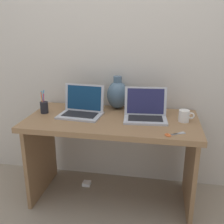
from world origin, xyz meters
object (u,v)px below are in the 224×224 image
at_px(scissors, 172,135).
at_px(coffee_mug, 184,116).
at_px(green_vase, 118,94).
at_px(power_brick, 87,183).
at_px(pen_cup, 44,107).
at_px(laptop_left, 82,107).
at_px(laptop_right, 145,111).

bearing_deg(scissors, coffee_mug, 70.43).
bearing_deg(scissors, green_vase, 130.65).
relative_size(coffee_mug, scissors, 0.83).
bearing_deg(power_brick, pen_cup, -161.21).
height_order(pen_cup, power_brick, pen_cup).
height_order(laptop_left, scissors, laptop_left).
relative_size(laptop_left, green_vase, 1.24).
distance_m(laptop_left, power_brick, 0.76).
xyz_separation_m(green_vase, power_brick, (-0.26, -0.13, -0.82)).
height_order(laptop_left, coffee_mug, laptop_left).
height_order(laptop_left, power_brick, laptop_left).
relative_size(green_vase, pen_cup, 1.50).
distance_m(pen_cup, scissors, 1.04).
bearing_deg(scissors, power_brick, 151.42).
bearing_deg(coffee_mug, green_vase, 156.03).
relative_size(laptop_left, scissors, 2.49).
distance_m(pen_cup, power_brick, 0.81).
xyz_separation_m(laptop_right, coffee_mug, (0.29, -0.02, -0.02)).
relative_size(coffee_mug, power_brick, 1.64).
height_order(laptop_right, pen_cup, laptop_right).
distance_m(green_vase, pen_cup, 0.61).
bearing_deg(pen_cup, laptop_left, 3.22).
xyz_separation_m(coffee_mug, power_brick, (-0.79, 0.11, -0.74)).
distance_m(green_vase, coffee_mug, 0.59).
relative_size(laptop_left, coffee_mug, 2.99).
bearing_deg(laptop_left, coffee_mug, -1.57).
relative_size(laptop_right, pen_cup, 1.82).
relative_size(laptop_left, power_brick, 4.91).
height_order(laptop_right, power_brick, laptop_right).
xyz_separation_m(laptop_left, laptop_right, (0.50, -0.00, 0.00)).
bearing_deg(coffee_mug, laptop_right, 176.34).
bearing_deg(pen_cup, scissors, -15.47).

